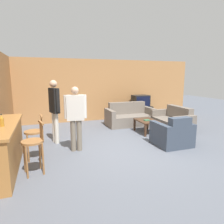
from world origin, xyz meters
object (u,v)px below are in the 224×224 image
Objects in this scene: couch_far at (130,117)px; bottle at (2,121)px; bar_chair_mid at (35,135)px; coffee_table at (147,122)px; tv_unit at (140,113)px; tv at (141,101)px; person_by_counter at (76,115)px; book_on_table at (147,120)px; table_lamp at (147,99)px; armchair_near at (173,135)px; bar_chair_near at (34,145)px; person_by_window at (54,107)px; loveseat_right at (173,122)px.

bottle is (-3.94, -2.92, 0.77)m from couch_far.
bar_chair_mid is at bearing -145.61° from couch_far.
coffee_table is 0.86× the size of tv_unit.
coffee_table is (3.50, 1.12, -0.21)m from bar_chair_mid.
bottle is (-0.53, -0.58, 0.49)m from bar_chair_mid.
tv is 0.43× the size of person_by_counter.
book_on_table is 2.49m from table_lamp.
couch_far is 3.29m from person_by_counter.
bottle is 1.71m from person_by_counter.
armchair_near is 3.84× the size of bottle.
bar_chair_mid is at bearing -162.29° from coffee_table.
table_lamp is at bearing 60.64° from book_on_table.
coffee_table is 2.02× the size of table_lamp.
coffee_table is at bearing 61.18° from book_on_table.
couch_far is 4.96m from bottle.
person_by_counter reaches higher than coffee_table.
person_by_counter is (1.50, 0.80, -0.14)m from bottle.
bar_chair_near is at bearing -139.89° from table_lamp.
person_by_window is (-4.16, -2.15, 0.15)m from table_lamp.
loveseat_right is 6.48× the size of bottle.
armchair_near is at bearing -10.66° from person_by_counter.
bar_chair_mid is 1.06m from person_by_counter.
armchair_near is at bearing -126.07° from loveseat_right.
coffee_table is (3.50, 1.85, -0.21)m from bar_chair_near.
bar_chair_mid is at bearing -167.11° from person_by_counter.
bottle reaches higher than couch_far.
book_on_table is 0.11× the size of person_by_window.
bottle is 6.44m from table_lamp.
coffee_table is 3.67× the size of bottle.
armchair_near is 4.49× the size of book_on_table.
couch_far is (3.41, 3.07, -0.27)m from bar_chair_near.
book_on_table is 3.01m from person_by_window.
tv reaches higher than bar_chair_mid.
tv is at bearing 68.25° from coffee_table.
bar_chair_near is 0.73m from bar_chair_mid.
coffee_table is at bearing 91.77° from armchair_near.
bar_chair_mid is 1.44× the size of tv.
table_lamp is at bearing 34.65° from couch_far.
bottle reaches higher than book_on_table.
couch_far is at bearing -136.48° from tv_unit.
bottle is 0.14× the size of person_by_counter.
table_lamp is at bearing 36.04° from bottle.
person_by_window is (-3.82, -2.15, 0.75)m from tv_unit.
bar_chair_near is 4.92m from loveseat_right.
armchair_near is at bearing 4.49° from bottle.
person_by_counter reaches higher than bar_chair_near.
person_by_window reaches higher than bar_chair_mid.
loveseat_right is (1.01, 1.39, -0.01)m from armchair_near.
loveseat_right is 2.16× the size of tv.
bottle is 1.94m from person_by_window.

